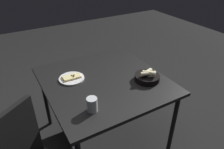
% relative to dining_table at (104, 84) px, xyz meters
% --- Properties ---
extents(ground, '(8.00, 8.00, 0.00)m').
position_rel_dining_table_xyz_m(ground, '(0.00, 0.00, -0.68)').
color(ground, black).
extents(dining_table, '(1.04, 1.09, 0.73)m').
position_rel_dining_table_xyz_m(dining_table, '(0.00, 0.00, 0.00)').
color(dining_table, black).
rests_on(dining_table, ground).
extents(pizza_plate, '(0.23, 0.23, 0.04)m').
position_rel_dining_table_xyz_m(pizza_plate, '(0.25, -0.15, 0.07)').
color(pizza_plate, white).
rests_on(pizza_plate, dining_table).
extents(bread_basket, '(0.22, 0.22, 0.11)m').
position_rel_dining_table_xyz_m(bread_basket, '(-0.33, 0.21, 0.09)').
color(bread_basket, black).
rests_on(bread_basket, dining_table).
extents(beer_glass, '(0.08, 0.08, 0.11)m').
position_rel_dining_table_xyz_m(beer_glass, '(0.27, 0.34, 0.11)').
color(beer_glass, silver).
rests_on(beer_glass, dining_table).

